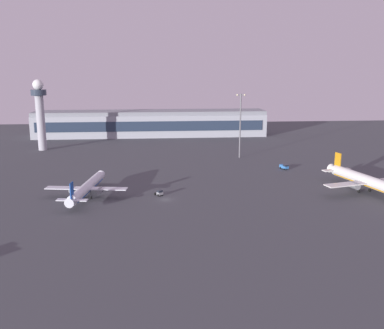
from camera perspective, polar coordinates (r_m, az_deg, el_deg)
name	(u,v)px	position (r m, az deg, el deg)	size (l,w,h in m)	color
ground_plane	(165,199)	(147.24, -3.54, -4.63)	(416.00, 416.00, 0.00)	#424449
terminal_building	(151,123)	(283.25, -5.45, 5.42)	(148.18, 22.40, 16.40)	#9EA3AD
control_tower	(40,110)	(244.96, -19.45, 6.84)	(8.00, 8.00, 37.67)	#A8A8B2
airplane_far_stand	(369,182)	(164.62, 22.38, -2.15)	(34.55, 44.05, 11.44)	silver
airplane_terminal_side	(87,188)	(152.50, -13.74, -2.99)	(28.32, 36.25, 9.31)	silver
pushback_tug	(160,193)	(151.29, -4.30, -3.74)	(3.24, 3.55, 2.05)	gray
cargo_loader	(284,167)	(194.07, 12.08, -0.27)	(3.40, 4.58, 2.25)	#3372BF
apron_light_west	(240,122)	(212.63, 6.39, 5.56)	(4.80, 0.90, 31.41)	slate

